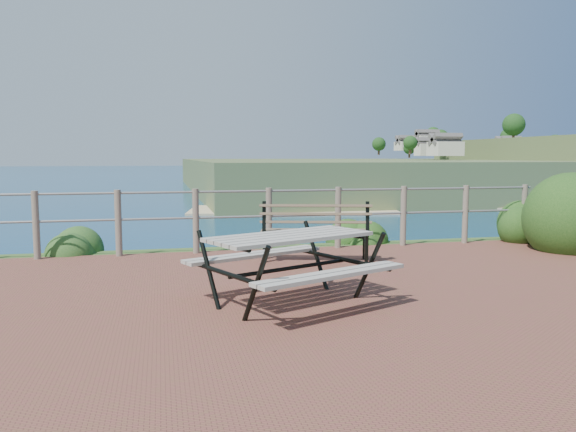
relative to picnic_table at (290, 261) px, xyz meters
name	(u,v)px	position (x,y,z in m)	size (l,w,h in m)	color
ground	(331,306)	(0.40, -0.12, -0.45)	(10.00, 7.00, 0.12)	brown
ocean	(165,160)	(0.40, 199.88, -0.45)	(1200.00, 1200.00, 0.00)	navy
safety_railing	(269,216)	(0.40, 3.23, 0.12)	(9.40, 0.10, 1.00)	#6B5B4C
picnic_table	(290,261)	(0.00, 0.00, 0.00)	(1.81, 1.35, 0.71)	#9A968A
park_bench	(315,222)	(0.88, 2.20, 0.12)	(1.60, 0.77, 0.88)	brown
shrub_right_edge	(527,241)	(5.12, 3.27, -0.45)	(1.11, 1.11, 1.58)	#153E13
shrub_lip_west	(64,253)	(-2.78, 3.77, -0.45)	(0.84, 0.84, 0.60)	#24531F
shrub_lip_east	(361,242)	(2.16, 3.81, -0.45)	(0.80, 0.80, 0.55)	#153E13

